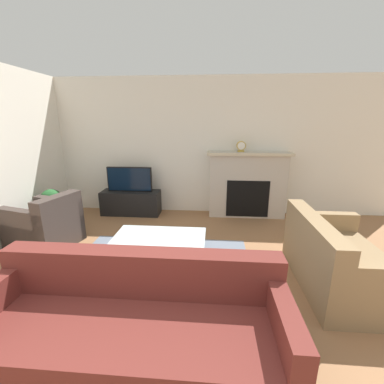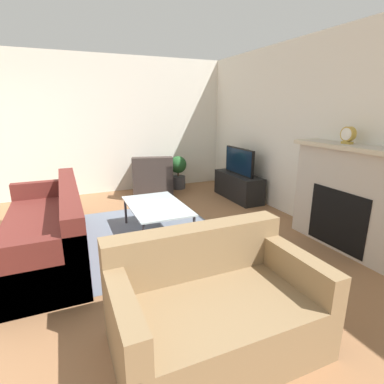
{
  "view_description": "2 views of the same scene",
  "coord_description": "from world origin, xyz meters",
  "px_view_note": "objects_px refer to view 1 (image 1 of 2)",
  "views": [
    {
      "loc": [
        0.47,
        -0.7,
        1.87
      ],
      "look_at": [
        0.18,
        2.91,
        0.86
      ],
      "focal_mm": 24.0,
      "sensor_mm": 36.0,
      "label": 1
    },
    {
      "loc": [
        3.59,
        1.17,
        1.71
      ],
      "look_at": [
        0.33,
        2.59,
        0.71
      ],
      "focal_mm": 28.0,
      "sensor_mm": 36.0,
      "label": 2
    }
  ],
  "objects_px": {
    "potted_plant": "(52,206)",
    "mantel_clock": "(241,146)",
    "coffee_table": "(159,240)",
    "couch_sectional": "(134,329)",
    "armchair_by_window": "(46,227)",
    "tv": "(130,179)",
    "couch_loveseat": "(337,262)"
  },
  "relations": [
    {
      "from": "potted_plant",
      "to": "mantel_clock",
      "type": "bearing_deg",
      "value": 14.94
    },
    {
      "from": "coffee_table",
      "to": "mantel_clock",
      "type": "distance_m",
      "value": 2.58
    },
    {
      "from": "couch_sectional",
      "to": "armchair_by_window",
      "type": "bearing_deg",
      "value": 136.36
    },
    {
      "from": "tv",
      "to": "couch_loveseat",
      "type": "relative_size",
      "value": 0.62
    },
    {
      "from": "tv",
      "to": "mantel_clock",
      "type": "bearing_deg",
      "value": 2.82
    },
    {
      "from": "couch_loveseat",
      "to": "mantel_clock",
      "type": "xyz_separation_m",
      "value": [
        -0.92,
        2.26,
        1.11
      ]
    },
    {
      "from": "couch_loveseat",
      "to": "armchair_by_window",
      "type": "height_order",
      "value": "same"
    },
    {
      "from": "armchair_by_window",
      "to": "coffee_table",
      "type": "distance_m",
      "value": 1.93
    },
    {
      "from": "tv",
      "to": "mantel_clock",
      "type": "xyz_separation_m",
      "value": [
        2.19,
        0.11,
        0.66
      ]
    },
    {
      "from": "armchair_by_window",
      "to": "potted_plant",
      "type": "height_order",
      "value": "armchair_by_window"
    },
    {
      "from": "coffee_table",
      "to": "tv",
      "type": "bearing_deg",
      "value": 117.0
    },
    {
      "from": "tv",
      "to": "couch_loveseat",
      "type": "bearing_deg",
      "value": -34.69
    },
    {
      "from": "couch_sectional",
      "to": "potted_plant",
      "type": "xyz_separation_m",
      "value": [
        -2.24,
        2.52,
        0.1
      ]
    },
    {
      "from": "mantel_clock",
      "to": "tv",
      "type": "bearing_deg",
      "value": -177.18
    },
    {
      "from": "coffee_table",
      "to": "potted_plant",
      "type": "distance_m",
      "value": 2.45
    },
    {
      "from": "tv",
      "to": "couch_sectional",
      "type": "relative_size",
      "value": 0.38
    },
    {
      "from": "tv",
      "to": "couch_sectional",
      "type": "xyz_separation_m",
      "value": [
        1.07,
        -3.31,
        -0.44
      ]
    },
    {
      "from": "coffee_table",
      "to": "couch_loveseat",
      "type": "bearing_deg",
      "value": -5.89
    },
    {
      "from": "tv",
      "to": "potted_plant",
      "type": "bearing_deg",
      "value": -146.06
    },
    {
      "from": "couch_sectional",
      "to": "coffee_table",
      "type": "height_order",
      "value": "couch_sectional"
    },
    {
      "from": "tv",
      "to": "potted_plant",
      "type": "height_order",
      "value": "tv"
    },
    {
      "from": "armchair_by_window",
      "to": "couch_loveseat",
      "type": "bearing_deg",
      "value": 94.78
    },
    {
      "from": "couch_loveseat",
      "to": "coffee_table",
      "type": "distance_m",
      "value": 2.14
    },
    {
      "from": "potted_plant",
      "to": "couch_loveseat",
      "type": "bearing_deg",
      "value": -17.64
    },
    {
      "from": "potted_plant",
      "to": "mantel_clock",
      "type": "xyz_separation_m",
      "value": [
        3.37,
        0.9,
        1.0
      ]
    },
    {
      "from": "couch_loveseat",
      "to": "coffee_table",
      "type": "height_order",
      "value": "couch_loveseat"
    },
    {
      "from": "couch_sectional",
      "to": "armchair_by_window",
      "type": "height_order",
      "value": "same"
    },
    {
      "from": "couch_loveseat",
      "to": "couch_sectional",
      "type": "bearing_deg",
      "value": 119.36
    },
    {
      "from": "tv",
      "to": "coffee_table",
      "type": "height_order",
      "value": "tv"
    },
    {
      "from": "tv",
      "to": "coffee_table",
      "type": "xyz_separation_m",
      "value": [
        0.99,
        -1.94,
        -0.35
      ]
    },
    {
      "from": "couch_sectional",
      "to": "armchair_by_window",
      "type": "distance_m",
      "value": 2.69
    },
    {
      "from": "armchair_by_window",
      "to": "mantel_clock",
      "type": "xyz_separation_m",
      "value": [
        3.08,
        1.55,
        1.1
      ]
    }
  ]
}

